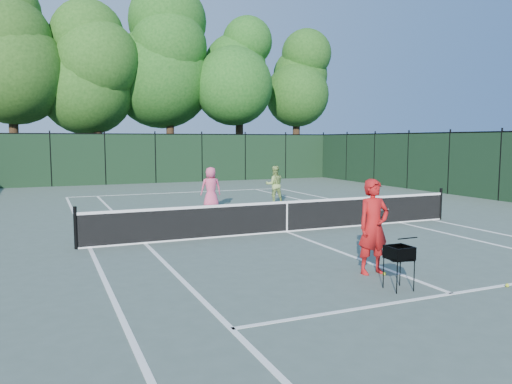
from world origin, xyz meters
name	(u,v)px	position (x,y,z in m)	size (l,w,h in m)	color
ground	(287,232)	(0.00, 0.00, 0.00)	(90.00, 90.00, 0.00)	#49594F
sideline_doubles_left	(90,248)	(-5.49, 0.00, 0.00)	(0.10, 23.77, 0.01)	white
sideline_doubles_right	(433,220)	(5.49, 0.00, 0.00)	(0.10, 23.77, 0.01)	white
sideline_singles_left	(145,243)	(-4.12, 0.00, 0.00)	(0.10, 23.77, 0.01)	white
sideline_singles_right	(400,223)	(4.12, 0.00, 0.00)	(0.10, 23.77, 0.01)	white
baseline_far	(181,192)	(0.00, 11.88, 0.00)	(10.97, 0.10, 0.01)	white
service_line_near	(452,294)	(0.00, -6.40, 0.00)	(8.23, 0.10, 0.01)	white
service_line_far	(216,205)	(0.00, 6.40, 0.00)	(8.23, 0.10, 0.01)	white
center_service_line	(287,232)	(0.00, 0.00, 0.00)	(0.10, 12.80, 0.01)	white
tennis_net	(287,216)	(0.00, 0.00, 0.48)	(11.69, 0.09, 1.06)	black
fence_far	(155,159)	(0.00, 18.00, 1.50)	(24.00, 0.05, 3.00)	black
tree_1	(9,41)	(-8.00, 22.00, 8.69)	(6.80, 6.80, 13.98)	black
tree_2	(95,62)	(-3.00, 21.80, 7.73)	(6.00, 6.00, 12.40)	black
tree_3	(169,49)	(2.00, 22.30, 9.01)	(7.00, 7.00, 14.45)	black
tree_4	(239,64)	(7.00, 21.60, 8.14)	(6.20, 6.20, 12.97)	black
tree_5	(297,75)	(12.00, 22.10, 7.71)	(5.80, 5.80, 12.23)	black
coach	(373,227)	(-0.46, -4.73, 0.95)	(0.95, 0.63, 1.91)	#AD1315
player_pink	(211,188)	(-0.48, 5.60, 0.81)	(0.86, 0.62, 1.63)	#D84C74
player_green	(274,185)	(2.51, 6.12, 0.79)	(0.88, 0.75, 1.59)	#90B158
ball_hopper	(399,253)	(-0.70, -5.83, 0.67)	(0.50, 0.50, 0.80)	black
loose_ball_near_cart	(507,285)	(1.23, -6.50, 0.03)	(0.07, 0.07, 0.07)	#B5CC29
loose_ball_midcourt	(384,274)	(-0.33, -4.95, 0.03)	(0.07, 0.07, 0.07)	#BCD72C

